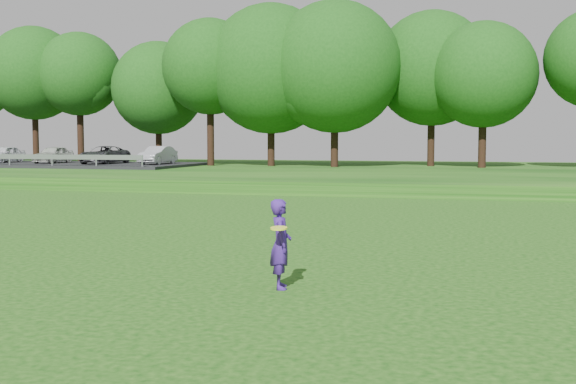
# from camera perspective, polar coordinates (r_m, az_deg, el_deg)

# --- Properties ---
(ground) EXTENTS (140.00, 140.00, 0.00)m
(ground) POSITION_cam_1_polar(r_m,az_deg,el_deg) (13.57, -18.01, -6.51)
(ground) COLOR #0D3B0B
(ground) RESTS_ON ground
(berm) EXTENTS (130.00, 30.00, 0.60)m
(berm) POSITION_cam_1_polar(r_m,az_deg,el_deg) (45.73, 6.32, 1.48)
(berm) COLOR #0D3B0B
(berm) RESTS_ON ground
(walking_path) EXTENTS (130.00, 1.60, 0.04)m
(walking_path) POSITION_cam_1_polar(r_m,az_deg,el_deg) (32.04, 2.23, -0.17)
(walking_path) COLOR gray
(walking_path) RESTS_ON ground
(treeline) EXTENTS (104.00, 7.00, 15.00)m
(treeline) POSITION_cam_1_polar(r_m,az_deg,el_deg) (49.95, 7.16, 10.66)
(treeline) COLOR #144810
(treeline) RESTS_ON berm
(parking_lot) EXTENTS (24.00, 9.00, 1.38)m
(parking_lot) POSITION_cam_1_polar(r_m,az_deg,el_deg) (53.93, -19.80, 2.47)
(parking_lot) COLOR black
(parking_lot) RESTS_ON berm
(woman) EXTENTS (0.52, 0.84, 1.49)m
(woman) POSITION_cam_1_polar(r_m,az_deg,el_deg) (11.93, -0.58, -4.11)
(woman) COLOR #3D1C7F
(woman) RESTS_ON ground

